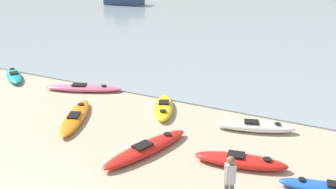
{
  "coord_description": "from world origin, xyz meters",
  "views": [
    {
      "loc": [
        7.28,
        -3.49,
        6.41
      ],
      "look_at": [
        0.48,
        10.2,
        0.5
      ],
      "focal_mm": 42.0,
      "sensor_mm": 36.0,
      "label": 1
    }
  ],
  "objects_px": {
    "kayak_on_sand_5": "(331,189)",
    "kayak_on_sand_8": "(241,161)",
    "kayak_on_sand_1": "(83,88)",
    "person_near_foreground": "(230,180)",
    "kayak_on_sand_2": "(164,108)",
    "kayak_on_sand_4": "(255,127)",
    "kayak_on_sand_7": "(14,76)",
    "kayak_on_sand_0": "(147,148)",
    "kayak_on_sand_6": "(75,117)"
  },
  "relations": [
    {
      "from": "kayak_on_sand_5",
      "to": "kayak_on_sand_8",
      "type": "height_order",
      "value": "kayak_on_sand_8"
    },
    {
      "from": "kayak_on_sand_1",
      "to": "person_near_foreground",
      "type": "xyz_separation_m",
      "value": [
        8.75,
        -5.31,
        0.74
      ]
    },
    {
      "from": "kayak_on_sand_1",
      "to": "kayak_on_sand_5",
      "type": "bearing_deg",
      "value": -17.4
    },
    {
      "from": "kayak_on_sand_2",
      "to": "kayak_on_sand_4",
      "type": "distance_m",
      "value": 3.8
    },
    {
      "from": "kayak_on_sand_7",
      "to": "kayak_on_sand_8",
      "type": "xyz_separation_m",
      "value": [
        12.63,
        -2.98,
        0.01
      ]
    },
    {
      "from": "kayak_on_sand_4",
      "to": "kayak_on_sand_1",
      "type": "bearing_deg",
      "value": 176.06
    },
    {
      "from": "person_near_foreground",
      "to": "kayak_on_sand_5",
      "type": "bearing_deg",
      "value": 38.87
    },
    {
      "from": "kayak_on_sand_0",
      "to": "kayak_on_sand_6",
      "type": "bearing_deg",
      "value": 165.43
    },
    {
      "from": "kayak_on_sand_0",
      "to": "kayak_on_sand_6",
      "type": "distance_m",
      "value": 3.81
    },
    {
      "from": "kayak_on_sand_2",
      "to": "kayak_on_sand_7",
      "type": "height_order",
      "value": "kayak_on_sand_7"
    },
    {
      "from": "kayak_on_sand_0",
      "to": "person_near_foreground",
      "type": "distance_m",
      "value": 3.74
    },
    {
      "from": "kayak_on_sand_8",
      "to": "kayak_on_sand_7",
      "type": "bearing_deg",
      "value": 166.73
    },
    {
      "from": "kayak_on_sand_1",
      "to": "kayak_on_sand_7",
      "type": "height_order",
      "value": "kayak_on_sand_7"
    },
    {
      "from": "kayak_on_sand_5",
      "to": "person_near_foreground",
      "type": "xyz_separation_m",
      "value": [
        -2.3,
        -1.85,
        0.73
      ]
    },
    {
      "from": "kayak_on_sand_4",
      "to": "kayak_on_sand_7",
      "type": "height_order",
      "value": "kayak_on_sand_4"
    },
    {
      "from": "kayak_on_sand_5",
      "to": "kayak_on_sand_2",
      "type": "bearing_deg",
      "value": 155.54
    },
    {
      "from": "kayak_on_sand_2",
      "to": "kayak_on_sand_4",
      "type": "height_order",
      "value": "kayak_on_sand_4"
    },
    {
      "from": "kayak_on_sand_6",
      "to": "kayak_on_sand_7",
      "type": "distance_m",
      "value": 6.52
    },
    {
      "from": "kayak_on_sand_4",
      "to": "person_near_foreground",
      "type": "bearing_deg",
      "value": -83.44
    },
    {
      "from": "kayak_on_sand_4",
      "to": "kayak_on_sand_7",
      "type": "distance_m",
      "value": 12.42
    },
    {
      "from": "kayak_on_sand_6",
      "to": "kayak_on_sand_8",
      "type": "xyz_separation_m",
      "value": [
        6.66,
        -0.38,
        0.03
      ]
    },
    {
      "from": "kayak_on_sand_7",
      "to": "kayak_on_sand_0",
      "type": "bearing_deg",
      "value": -20.24
    },
    {
      "from": "kayak_on_sand_0",
      "to": "kayak_on_sand_1",
      "type": "relative_size",
      "value": 1.01
    },
    {
      "from": "kayak_on_sand_5",
      "to": "kayak_on_sand_4",
      "type": "bearing_deg",
      "value": 134.46
    },
    {
      "from": "kayak_on_sand_4",
      "to": "kayak_on_sand_5",
      "type": "distance_m",
      "value": 4.06
    },
    {
      "from": "kayak_on_sand_2",
      "to": "person_near_foreground",
      "type": "bearing_deg",
      "value": -48.29
    },
    {
      "from": "kayak_on_sand_1",
      "to": "kayak_on_sand_5",
      "type": "relative_size",
      "value": 1.27
    },
    {
      "from": "kayak_on_sand_2",
      "to": "kayak_on_sand_4",
      "type": "bearing_deg",
      "value": -1.84
    },
    {
      "from": "kayak_on_sand_0",
      "to": "kayak_on_sand_7",
      "type": "relative_size",
      "value": 1.45
    },
    {
      "from": "kayak_on_sand_2",
      "to": "person_near_foreground",
      "type": "distance_m",
      "value": 6.56
    },
    {
      "from": "kayak_on_sand_7",
      "to": "person_near_foreground",
      "type": "height_order",
      "value": "person_near_foreground"
    },
    {
      "from": "kayak_on_sand_7",
      "to": "kayak_on_sand_5",
      "type": "bearing_deg",
      "value": -12.24
    },
    {
      "from": "kayak_on_sand_7",
      "to": "person_near_foreground",
      "type": "bearing_deg",
      "value": -21.72
    },
    {
      "from": "kayak_on_sand_2",
      "to": "kayak_on_sand_7",
      "type": "relative_size",
      "value": 1.08
    },
    {
      "from": "kayak_on_sand_0",
      "to": "person_near_foreground",
      "type": "relative_size",
      "value": 2.34
    },
    {
      "from": "kayak_on_sand_8",
      "to": "person_near_foreground",
      "type": "distance_m",
      "value": 2.32
    },
    {
      "from": "kayak_on_sand_5",
      "to": "kayak_on_sand_1",
      "type": "bearing_deg",
      "value": 162.6
    },
    {
      "from": "kayak_on_sand_0",
      "to": "kayak_on_sand_2",
      "type": "relative_size",
      "value": 1.34
    },
    {
      "from": "kayak_on_sand_1",
      "to": "kayak_on_sand_8",
      "type": "bearing_deg",
      "value": -20.39
    },
    {
      "from": "kayak_on_sand_4",
      "to": "kayak_on_sand_5",
      "type": "relative_size",
      "value": 1.04
    },
    {
      "from": "kayak_on_sand_2",
      "to": "kayak_on_sand_8",
      "type": "distance_m",
      "value": 4.83
    },
    {
      "from": "kayak_on_sand_0",
      "to": "kayak_on_sand_2",
      "type": "height_order",
      "value": "kayak_on_sand_0"
    },
    {
      "from": "kayak_on_sand_1",
      "to": "kayak_on_sand_2",
      "type": "bearing_deg",
      "value": -5.73
    },
    {
      "from": "kayak_on_sand_0",
      "to": "kayak_on_sand_2",
      "type": "distance_m",
      "value": 3.43
    },
    {
      "from": "kayak_on_sand_2",
      "to": "kayak_on_sand_4",
      "type": "xyz_separation_m",
      "value": [
        3.79,
        -0.12,
        0.01
      ]
    },
    {
      "from": "kayak_on_sand_0",
      "to": "kayak_on_sand_1",
      "type": "height_order",
      "value": "kayak_on_sand_0"
    },
    {
      "from": "person_near_foreground",
      "to": "kayak_on_sand_6",
      "type": "bearing_deg",
      "value": 159.88
    },
    {
      "from": "kayak_on_sand_1",
      "to": "kayak_on_sand_2",
      "type": "relative_size",
      "value": 1.33
    },
    {
      "from": "kayak_on_sand_1",
      "to": "kayak_on_sand_8",
      "type": "relative_size",
      "value": 1.21
    },
    {
      "from": "kayak_on_sand_2",
      "to": "kayak_on_sand_5",
      "type": "xyz_separation_m",
      "value": [
        6.64,
        -3.02,
        -0.01
      ]
    }
  ]
}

